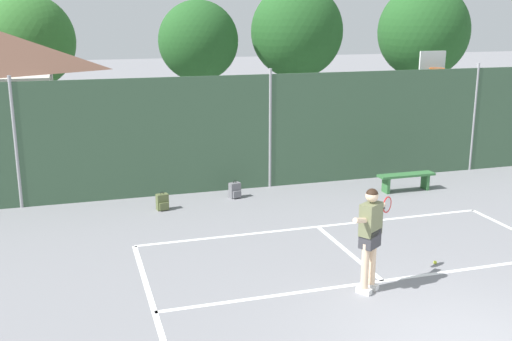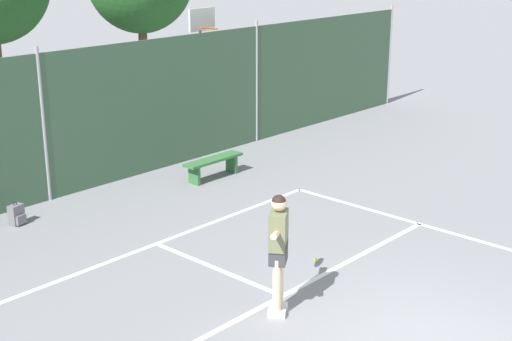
{
  "view_description": "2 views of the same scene",
  "coord_description": "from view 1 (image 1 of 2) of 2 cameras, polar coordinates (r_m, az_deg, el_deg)",
  "views": [
    {
      "loc": [
        -5.16,
        -6.6,
        4.68
      ],
      "look_at": [
        -1.17,
        6.45,
        1.17
      ],
      "focal_mm": 42.93,
      "sensor_mm": 36.0,
      "label": 1
    },
    {
      "loc": [
        -7.86,
        -4.18,
        5.31
      ],
      "look_at": [
        1.28,
        4.21,
        1.38
      ],
      "focal_mm": 51.56,
      "sensor_mm": 36.0,
      "label": 2
    }
  ],
  "objects": [
    {
      "name": "backpack_olive",
      "position": [
        15.17,
        -8.71,
        -2.95
      ],
      "size": [
        0.31,
        0.28,
        0.46
      ],
      "color": "#566038",
      "rests_on": "ground"
    },
    {
      "name": "court_markings",
      "position": [
        10.05,
        16.8,
        -13.98
      ],
      "size": [
        8.3,
        11.1,
        0.01
      ],
      "color": "white",
      "rests_on": "ground"
    },
    {
      "name": "backpack_grey",
      "position": [
        15.98,
        -1.97,
        -1.89
      ],
      "size": [
        0.32,
        0.29,
        0.46
      ],
      "color": "slate",
      "rests_on": "ground"
    },
    {
      "name": "basketball_hoop",
      "position": [
        20.27,
        15.88,
        7.17
      ],
      "size": [
        0.9,
        0.67,
        3.55
      ],
      "color": "#9E9EA3",
      "rests_on": "ground"
    },
    {
      "name": "tennis_ball",
      "position": [
        12.39,
        16.35,
        -8.21
      ],
      "size": [
        0.07,
        0.07,
        0.07
      ],
      "primitive_type": "sphere",
      "color": "#CCE033",
      "rests_on": "ground"
    },
    {
      "name": "treeline_backdrop",
      "position": [
        26.94,
        -3.06,
        12.41
      ],
      "size": [
        26.38,
        3.99,
        6.07
      ],
      "color": "brown",
      "rests_on": "ground"
    },
    {
      "name": "tennis_player",
      "position": [
        10.59,
        10.62,
        -5.52
      ],
      "size": [
        1.18,
        0.92,
        1.85
      ],
      "color": "silver",
      "rests_on": "ground"
    },
    {
      "name": "chainlink_fence",
      "position": [
        16.72,
        1.3,
        3.67
      ],
      "size": [
        26.09,
        0.09,
        3.26
      ],
      "color": "#38563D",
      "rests_on": "ground"
    },
    {
      "name": "courtside_bench",
      "position": [
        17.03,
        13.81,
        -0.69
      ],
      "size": [
        1.6,
        0.36,
        0.48
      ],
      "color": "#336B38",
      "rests_on": "ground"
    }
  ]
}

